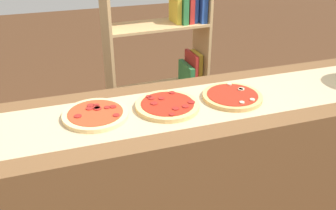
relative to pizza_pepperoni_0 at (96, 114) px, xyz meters
name	(u,v)px	position (x,y,z in m)	size (l,w,h in m)	color
counter	(168,185)	(0.33, -0.03, -0.47)	(2.67, 0.60, 0.91)	brown
parchment_paper	(168,109)	(0.33, -0.03, -0.01)	(2.34, 0.39, 0.00)	tan
pizza_pepperoni_0	(96,114)	(0.00, 0.00, 0.00)	(0.29, 0.29, 0.03)	#E5C17F
pizza_pepperoni_1	(167,105)	(0.33, -0.02, 0.00)	(0.30, 0.30, 0.03)	#DBB26B
pizza_mushroom_2	(232,96)	(0.66, -0.02, 0.00)	(0.29, 0.29, 0.03)	tan
bookshelf	(168,61)	(0.67, 1.00, -0.20)	(0.75, 0.32, 1.51)	tan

